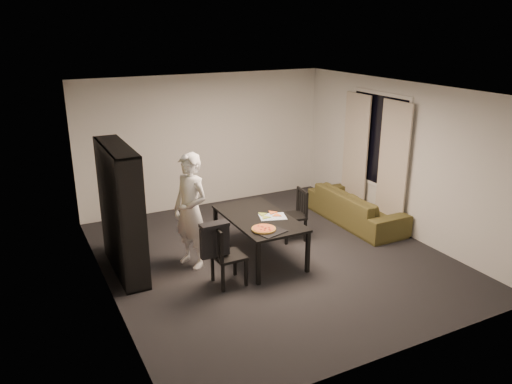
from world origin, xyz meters
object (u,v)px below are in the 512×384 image
chair_right (297,211)px  sofa (356,207)px  pepperoni_pizza (264,229)px  person (191,211)px  dining_table (259,221)px  bookshelf (121,210)px  chair_left (223,252)px  baking_tray (270,232)px

chair_right → sofa: 1.37m
pepperoni_pizza → sofa: size_ratio=0.17×
person → pepperoni_pizza: person is taller
dining_table → sofa: size_ratio=0.79×
bookshelf → sofa: 4.26m
person → bookshelf: bearing=-128.9°
bookshelf → chair_right: 2.90m
chair_left → chair_right: chair_left is taller
sofa → dining_table: bearing=101.7°
chair_left → person: bearing=10.9°
bookshelf → pepperoni_pizza: (1.78, -1.01, -0.25)m
person → sofa: person is taller
bookshelf → dining_table: size_ratio=1.17×
sofa → chair_right: bearing=94.7°
bookshelf → dining_table: 2.05m
bookshelf → chair_left: (1.12, -1.06, -0.45)m
bookshelf → sofa: bearing=-0.6°
chair_left → pepperoni_pizza: bearing=-87.2°
chair_left → bookshelf: bearing=45.2°
bookshelf → chair_right: (2.86, -0.15, -0.46)m
dining_table → baking_tray: size_ratio=4.06×
bookshelf → chair_right: bearing=-3.1°
bookshelf → dining_table: (1.96, -0.51, -0.33)m
person → baking_tray: (0.89, -0.83, -0.19)m
chair_left → person: 0.88m
pepperoni_pizza → sofa: 2.65m
chair_left → pepperoni_pizza: size_ratio=2.53×
baking_tray → pepperoni_pizza: 0.11m
dining_table → person: bearing=167.0°
bookshelf → pepperoni_pizza: size_ratio=5.43×
bookshelf → dining_table: bookshelf is taller
chair_right → person: bearing=-79.6°
bookshelf → sofa: (4.21, -0.04, -0.65)m
pepperoni_pizza → chair_left: bearing=-175.8°
bookshelf → person: 0.99m
dining_table → pepperoni_pizza: bearing=-110.1°
bookshelf → chair_right: bookshelf is taller
dining_table → chair_right: size_ratio=1.87×
person → sofa: bearing=71.3°
person → sofa: 3.32m
baking_tray → sofa: 2.63m
baking_tray → chair_right: bearing=42.8°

